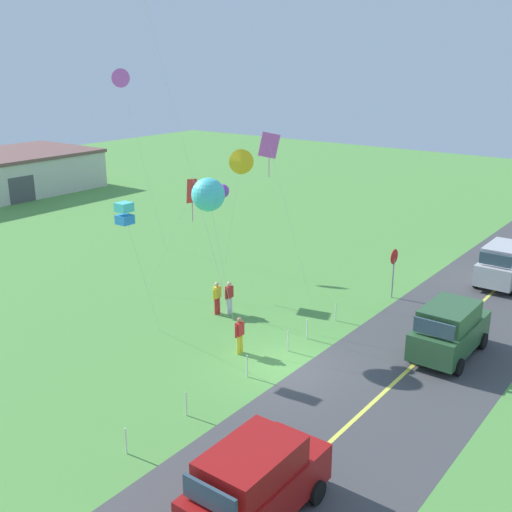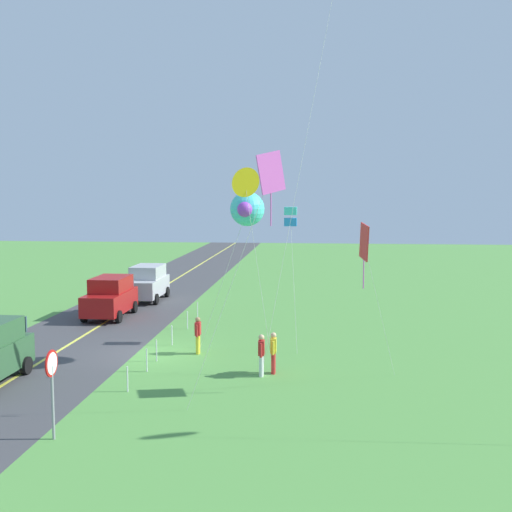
{
  "view_description": "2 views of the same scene",
  "coord_description": "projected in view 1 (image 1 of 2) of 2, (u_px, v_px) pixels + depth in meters",
  "views": [
    {
      "loc": [
        -18.39,
        -12.36,
        11.64
      ],
      "look_at": [
        0.78,
        2.09,
        3.97
      ],
      "focal_mm": 43.69,
      "sensor_mm": 36.0,
      "label": 1
    },
    {
      "loc": [
        25.44,
        7.18,
        6.87
      ],
      "look_at": [
        -0.73,
        4.62,
        4.2
      ],
      "focal_mm": 43.42,
      "sensor_mm": 36.0,
      "label": 2
    }
  ],
  "objects": [
    {
      "name": "ground_plane",
      "position": [
        286.0,
        367.0,
        24.63
      ],
      "size": [
        120.0,
        120.0,
        0.1
      ],
      "primitive_type": "cube",
      "color": "#549342"
    },
    {
      "name": "asphalt_road",
      "position": [
        378.0,
        398.0,
        22.32
      ],
      "size": [
        120.0,
        7.0,
        0.0
      ],
      "primitive_type": "cube",
      "color": "#424244",
      "rests_on": "ground"
    },
    {
      "name": "road_centre_stripe",
      "position": [
        378.0,
        397.0,
        22.32
      ],
      "size": [
        120.0,
        0.16,
        0.0
      ],
      "primitive_type": "cube",
      "color": "#E5E04C",
      "rests_on": "asphalt_road"
    },
    {
      "name": "car_suv_foreground",
      "position": [
        449.0,
        329.0,
        25.15
      ],
      "size": [
        4.4,
        2.12,
        2.24
      ],
      "color": "#2D5633",
      "rests_on": "ground"
    },
    {
      "name": "car_parked_east_near",
      "position": [
        504.0,
        264.0,
        33.14
      ],
      "size": [
        4.4,
        2.12,
        2.24
      ],
      "color": "#B7B7BC",
      "rests_on": "ground"
    },
    {
      "name": "car_parked_west_near",
      "position": [
        256.0,
        482.0,
        16.11
      ],
      "size": [
        4.4,
        2.12,
        2.24
      ],
      "color": "maroon",
      "rests_on": "ground"
    },
    {
      "name": "stop_sign",
      "position": [
        394.0,
        264.0,
        31.1
      ],
      "size": [
        0.76,
        0.08,
        2.56
      ],
      "color": "gray",
      "rests_on": "ground"
    },
    {
      "name": "person_adult_near",
      "position": [
        229.0,
        296.0,
        29.42
      ],
      "size": [
        0.58,
        0.22,
        1.6
      ],
      "rotation": [
        0.0,
        0.0,
        3.28
      ],
      "color": "silver",
      "rests_on": "ground"
    },
    {
      "name": "person_adult_companion",
      "position": [
        217.0,
        297.0,
        29.37
      ],
      "size": [
        0.58,
        0.22,
        1.6
      ],
      "rotation": [
        0.0,
        0.0,
        4.21
      ],
      "color": "red",
      "rests_on": "ground"
    },
    {
      "name": "person_child_watcher",
      "position": [
        240.0,
        334.0,
        25.42
      ],
      "size": [
        0.58,
        0.22,
        1.6
      ],
      "rotation": [
        0.0,
        0.0,
        3.6
      ],
      "color": "yellow",
      "rests_on": "ground"
    },
    {
      "name": "kite_blue_mid",
      "position": [
        241.0,
        162.0,
        27.31
      ],
      "size": [
        1.09,
        1.6,
        7.84
      ],
      "color": "silver",
      "rests_on": "ground"
    },
    {
      "name": "kite_yellow_high",
      "position": [
        209.0,
        194.0,
        25.71
      ],
      "size": [
        1.99,
        2.94,
        6.95
      ],
      "color": "silver",
      "rests_on": "ground"
    },
    {
      "name": "kite_green_far",
      "position": [
        124.0,
        214.0,
        24.34
      ],
      "size": [
        2.21,
        0.68,
        6.26
      ],
      "color": "silver",
      "rests_on": "ground"
    },
    {
      "name": "kite_pink_drift",
      "position": [
        121.0,
        79.0,
        36.61
      ],
      "size": [
        1.69,
        2.35,
        11.04
      ],
      "color": "silver",
      "rests_on": "ground"
    },
    {
      "name": "kite_orange_near",
      "position": [
        270.0,
        148.0,
        30.85
      ],
      "size": [
        0.79,
        3.11,
        8.17
      ],
      "color": "silver",
      "rests_on": "ground"
    },
    {
      "name": "kite_cyan_top",
      "position": [
        191.0,
        193.0,
        31.36
      ],
      "size": [
        2.69,
        1.53,
        5.89
      ],
      "color": "silver",
      "rests_on": "ground"
    },
    {
      "name": "fence_post_0",
      "position": [
        126.0,
        441.0,
        19.04
      ],
      "size": [
        0.05,
        0.05,
        0.9
      ],
      "primitive_type": "cylinder",
      "color": "silver",
      "rests_on": "ground"
    },
    {
      "name": "fence_post_1",
      "position": [
        186.0,
        404.0,
        21.08
      ],
      "size": [
        0.05,
        0.05,
        0.9
      ],
      "primitive_type": "cylinder",
      "color": "silver",
      "rests_on": "ground"
    },
    {
      "name": "fence_post_2",
      "position": [
        247.0,
        366.0,
        23.65
      ],
      "size": [
        0.05,
        0.05,
        0.9
      ],
      "primitive_type": "cylinder",
      "color": "silver",
      "rests_on": "ground"
    },
    {
      "name": "fence_post_3",
      "position": [
        288.0,
        341.0,
        25.74
      ],
      "size": [
        0.05,
        0.05,
        0.9
      ],
      "primitive_type": "cylinder",
      "color": "silver",
      "rests_on": "ground"
    },
    {
      "name": "fence_post_4",
      "position": [
        307.0,
        329.0,
        26.85
      ],
      "size": [
        0.05,
        0.05,
        0.9
      ],
      "primitive_type": "cylinder",
      "color": "silver",
      "rests_on": "ground"
    },
    {
      "name": "fence_post_5",
      "position": [
        336.0,
        312.0,
        28.73
      ],
      "size": [
        0.05,
        0.05,
        0.9
      ],
      "primitive_type": "cylinder",
      "color": "silver",
      "rests_on": "ground"
    }
  ]
}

